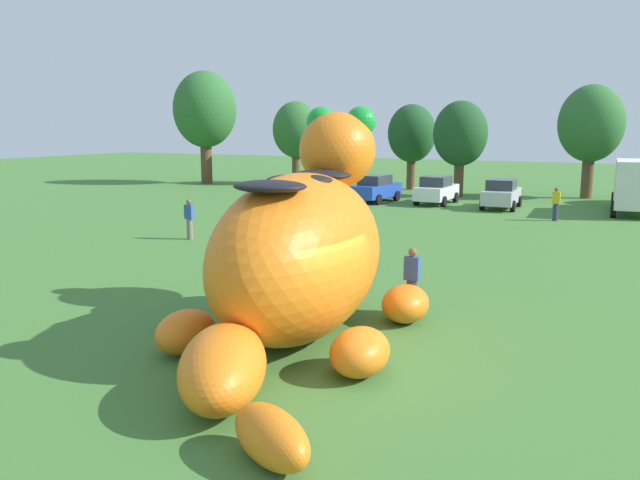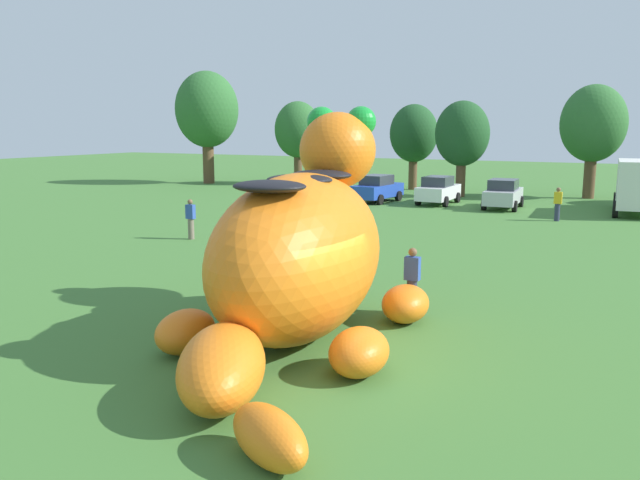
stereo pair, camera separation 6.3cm
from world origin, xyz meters
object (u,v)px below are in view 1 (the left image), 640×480
Objects in this scene: giant_inflatable_creature at (300,254)px; car_silver at (501,194)px; spectator_far_side at (556,204)px; car_red at (315,186)px; box_truck at (636,184)px; spectator_near_inflatable at (412,281)px; spectator_mid_field at (309,257)px; car_white at (436,190)px; car_blue at (376,188)px; spectator_wandering at (189,219)px.

giant_inflatable_creature is 2.38× the size of car_silver.
car_red is at bearing 168.12° from spectator_far_side.
box_truck is 3.80× the size of spectator_near_inflatable.
car_silver is 7.12m from box_truck.
box_truck is 23.99m from spectator_mid_field.
box_truck is (11.03, 0.69, 0.74)m from car_white.
car_red is (-12.56, 25.03, -1.06)m from giant_inflatable_creature.
box_truck is at bearing 5.25° from car_red.
spectator_near_inflatable is 18.96m from spectator_far_side.
giant_inflatable_creature reaches higher than spectator_far_side.
car_silver is (12.00, 0.58, 0.00)m from car_red.
car_blue is 16.40m from spectator_wandering.
giant_inflatable_creature reaches higher than spectator_mid_field.
car_silver is 2.43× the size of spectator_wandering.
car_blue is 1.03× the size of car_white.
box_truck is 3.80× the size of spectator_far_side.
car_silver is 22.86m from spectator_near_inflatable.
spectator_wandering is (-11.97, 6.20, 0.00)m from spectator_near_inflatable.
car_silver is (7.79, 0.26, 0.00)m from car_blue.
car_blue is 2.49× the size of spectator_far_side.
car_blue is at bearing -174.48° from box_truck.
car_red is 1.02× the size of car_white.
spectator_near_inflatable is 1.00× the size of spectator_mid_field.
car_red is 15.80m from spectator_far_side.
car_blue is at bearing -168.89° from car_white.
car_blue is at bearing 162.42° from spectator_far_side.
car_silver reaches higher than spectator_mid_field.
box_truck reaches higher than car_red.
car_red is 2.47× the size of spectator_mid_field.
giant_inflatable_creature is 3.49m from spectator_near_inflatable.
spectator_mid_field is at bearing -110.77° from box_truck.
spectator_near_inflatable is at bearing -101.23° from box_truck.
box_truck is 3.80× the size of spectator_wandering.
car_silver is at bearing 85.91° from spectator_mid_field.
car_red is 16.13m from spectator_wandering.
car_red is at bearing 98.08° from spectator_wandering.
spectator_far_side is at bearing -29.82° from car_white.
car_silver is at bearing 2.75° from car_red.
car_blue reaches higher than spectator_far_side.
car_red and car_silver have the same top height.
car_silver is at bearing 132.17° from spectator_far_side.
car_silver is at bearing -6.70° from car_white.
spectator_near_inflatable is 1.00× the size of spectator_wandering.
spectator_mid_field is at bearing -105.97° from spectator_far_side.
box_truck is at bearing 46.66° from spectator_wandering.
spectator_far_side is at bearing -11.88° from car_red.
spectator_far_side is at bearing -17.58° from car_blue.
car_blue is 3.82m from car_white.
giant_inflatable_creature is at bearing -88.73° from car_silver.
spectator_mid_field and spectator_far_side have the same top height.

